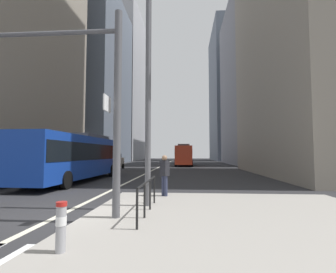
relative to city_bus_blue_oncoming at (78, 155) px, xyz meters
name	(u,v)px	position (x,y,z in m)	size (l,w,h in m)	color
ground_plane	(150,171)	(3.68, 10.21, -1.84)	(160.00, 160.00, 0.00)	#28282B
median_island	(247,227)	(9.18, -10.79, -1.76)	(9.00, 10.00, 0.15)	gray
lane_centre_line	(160,167)	(3.68, 20.21, -1.83)	(0.20, 80.00, 0.01)	beige
office_tower_left_mid	(90,81)	(-12.32, 32.90, 15.11)	(13.18, 20.61, 33.89)	slate
office_tower_left_far	(120,86)	(-12.32, 57.20, 20.48)	(12.41, 22.43, 44.64)	#9E9EA3
office_tower_right_mid	(255,82)	(20.68, 30.86, 13.55)	(10.08, 22.61, 30.77)	gray
office_tower_right_far	(230,95)	(20.68, 58.85, 17.80)	(10.40, 23.05, 39.28)	slate
city_bus_blue_oncoming	(78,155)	(0.00, 0.00, 0.00)	(2.95, 12.24, 3.40)	#14389E
city_bus_red_receding	(184,154)	(7.25, 23.90, 0.00)	(2.75, 10.59, 3.40)	red
car_oncoming_mid	(113,161)	(-1.66, 14.07, -0.85)	(2.18, 4.48, 1.94)	#B2A899
car_receding_near	(182,157)	(6.57, 49.11, -0.85)	(2.11, 4.46, 1.94)	maroon
traffic_signal_gantry	(41,79)	(3.34, -10.40, 2.31)	(6.90, 0.65, 6.00)	#515156
street_lamp_post	(148,60)	(6.31, -8.70, 3.45)	(5.50, 0.32, 8.00)	#56565B
bollard_left	(61,224)	(5.37, -12.95, -1.18)	(0.20, 0.20, 0.91)	#99999E
pedestrian_railing	(148,190)	(6.48, -9.84, -0.99)	(0.06, 3.30, 0.98)	black
pedestrian_waiting	(165,173)	(6.72, -6.63, -0.73)	(0.44, 0.44, 1.72)	#2D334C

